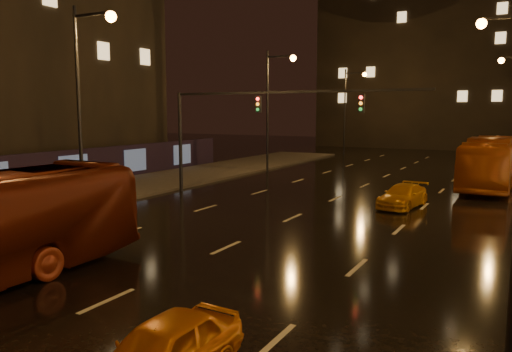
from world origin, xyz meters
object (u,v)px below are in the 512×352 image
Objects in this scene: taxi_far at (403,196)px; taxi_near at (163,352)px; pedestrian_c at (22,193)px; bus_curb at (490,162)px.

taxi_near is at bearing -82.14° from taxi_far.
taxi_far is at bearing -68.85° from pedestrian_c.
bus_curb is 6.10× the size of pedestrian_c.
bus_curb is 2.94× the size of taxi_far.
pedestrian_c is (-15.56, -11.24, 0.54)m from taxi_far.
pedestrian_c reaches higher than taxi_near.
bus_curb is at bearing 78.37° from taxi_far.
taxi_near reaches higher than taxi_far.
pedestrian_c is at bearing -131.49° from bus_curb.
taxi_far is at bearing -108.97° from bus_curb.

